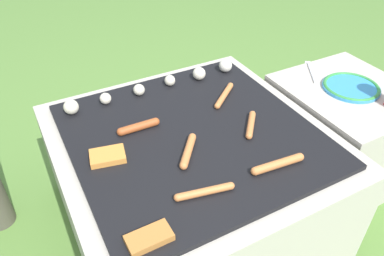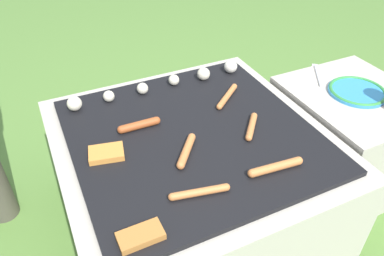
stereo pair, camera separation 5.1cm
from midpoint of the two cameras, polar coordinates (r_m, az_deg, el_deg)
name	(u,v)px [view 1 (the left image)]	position (r m, az deg, el deg)	size (l,w,h in m)	color
ground_plane	(192,218)	(1.59, -0.94, -13.57)	(14.00, 14.00, 0.00)	#567F38
grill	(192,180)	(1.42, -1.03, -7.92)	(0.90, 0.90, 0.45)	#B2AA9E
side_ledge	(339,134)	(1.74, 20.70, -0.85)	(0.47, 0.52, 0.45)	#B2AA9E
sausage_mid_left	(139,127)	(1.29, -9.26, 0.19)	(0.15, 0.03, 0.03)	#A34C23
sausage_back_left	(251,125)	(1.30, 7.85, 0.50)	(0.11, 0.12, 0.02)	#C6753D
sausage_front_left	(188,151)	(1.18, -1.82, -3.50)	(0.11, 0.13, 0.03)	#C6753D
sausage_front_right	(205,192)	(1.06, 0.54, -9.70)	(0.18, 0.05, 0.02)	#C6753D
sausage_back_center	(224,95)	(1.45, 3.92, 4.99)	(0.15, 0.12, 0.02)	#C6753D
sausage_front_center	(278,164)	(1.16, 11.73, -5.41)	(0.18, 0.04, 0.03)	#C6753D
bread_slice_center	(108,156)	(1.20, -13.93, -4.19)	(0.12, 0.10, 0.02)	#D18438
bread_slice_left	(149,238)	(0.97, -8.10, -16.28)	(0.12, 0.06, 0.02)	#B27033
mushroom_row	(160,83)	(1.50, -5.82, 6.76)	(0.71, 0.06, 0.06)	beige
plate_colorful	(351,87)	(1.62, 22.27, 5.80)	(0.22, 0.22, 0.02)	#338CCC
fork_utensil	(310,71)	(1.70, 16.78, 8.37)	(0.11, 0.16, 0.01)	silver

